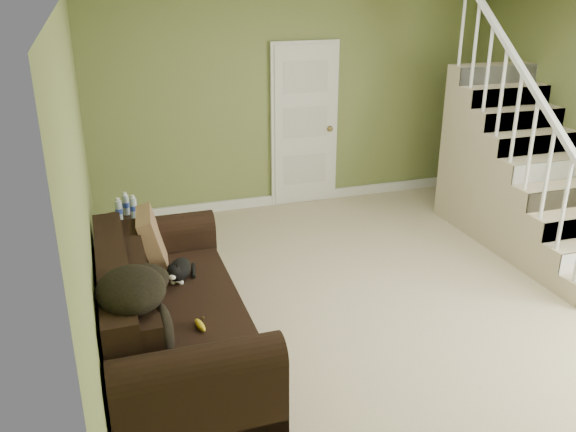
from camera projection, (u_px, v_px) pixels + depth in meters
floor at (392, 302)px, 5.49m from camera, size 5.00×5.50×0.01m
wall_back at (296, 101)px, 7.43m from camera, size 5.00×0.04×2.60m
wall_left at (84, 196)px, 4.29m from camera, size 0.04×5.50×2.60m
baseboard_back at (296, 197)px, 7.87m from camera, size 5.00×0.04×0.12m
baseboard_left at (108, 345)px, 4.76m from camera, size 0.04×5.50×0.12m
door at (305, 125)px, 7.53m from camera, size 0.86×0.12×2.02m
staircase at (520, 181)px, 6.67m from camera, size 1.00×2.51×2.82m
sofa at (169, 323)px, 4.50m from camera, size 1.01×2.35×0.93m
side_table at (130, 243)px, 5.99m from camera, size 0.59×0.59×0.79m
cat at (180, 270)px, 4.79m from camera, size 0.27×0.46×0.22m
banana at (200, 325)px, 4.16m from camera, size 0.08×0.17×0.05m
throw_pillow at (153, 240)px, 5.04m from camera, size 0.28×0.51×0.50m
throw_blanket at (131, 290)px, 3.73m from camera, size 0.49×0.61×0.23m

